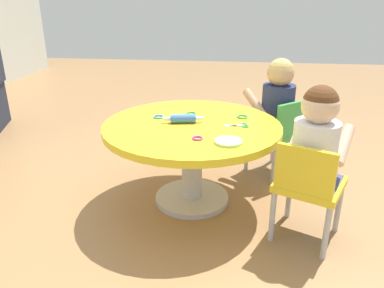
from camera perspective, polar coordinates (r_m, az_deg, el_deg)
The scene contains 13 objects.
ground_plane at distance 2.30m, azimuth -0.00°, elevation -8.50°, with size 10.00×10.00×0.00m, color #9E7247.
craft_table at distance 2.13m, azimuth -0.00°, elevation 0.53°, with size 1.00×1.00×0.49m.
child_chair_left at distance 1.89m, azimuth 17.27°, elevation -6.07°, with size 0.40×0.40×0.54m.
seated_child_left at distance 1.84m, azimuth 18.38°, elevation 0.70°, with size 0.43×0.39×0.51m.
child_chair_right at distance 2.55m, azimuth 13.17°, elevation 1.72°, with size 0.42×0.42×0.54m.
seated_child_right at distance 2.51m, azimuth 12.95°, elevation 6.84°, with size 0.44×0.43×0.51m.
rolling_pin at distance 2.10m, azimuth -1.37°, elevation 3.89°, with size 0.07×0.23×0.05m.
craft_scissors at distance 2.07m, azimuth 7.34°, elevation 2.81°, with size 0.08×0.14×0.01m.
playdough_blob_0 at distance 1.83m, azimuth 5.58°, elevation 0.37°, with size 0.14×0.14×0.01m, color #B2E58C.
cookie_cutter_0 at distance 2.21m, azimuth -5.12°, elevation 4.17°, with size 0.06×0.06×0.01m, color #3F99D8.
cookie_cutter_1 at distance 2.22m, azimuth 7.68°, elevation 4.16°, with size 0.07×0.07×0.01m, color #4CB259.
cookie_cutter_2 at distance 1.87m, azimuth 0.84°, elevation 0.91°, with size 0.06×0.06×0.01m, color #D83FA5.
cookie_cutter_3 at distance 2.26m, azimuth -0.12°, elevation 4.67°, with size 0.06×0.06×0.01m, color #4CB259.
Camera 1 is at (-1.96, -0.25, 1.16)m, focal length 34.98 mm.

